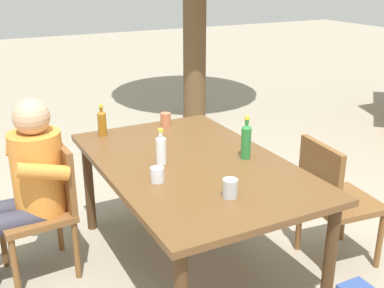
% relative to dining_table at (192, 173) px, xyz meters
% --- Properties ---
extents(ground_plane, '(24.00, 24.00, 0.00)m').
position_rel_dining_table_xyz_m(ground_plane, '(0.00, 0.00, -0.68)').
color(ground_plane, gray).
extents(dining_table, '(1.74, 1.09, 0.76)m').
position_rel_dining_table_xyz_m(dining_table, '(0.00, 0.00, 0.00)').
color(dining_table, brown).
rests_on(dining_table, ground_plane).
extents(chair_near_left, '(0.47, 0.47, 0.87)m').
position_rel_dining_table_xyz_m(chair_near_left, '(-0.40, -0.85, -0.19)').
color(chair_near_left, brown).
rests_on(chair_near_left, ground_plane).
extents(chair_far_right, '(0.49, 0.49, 0.87)m').
position_rel_dining_table_xyz_m(chair_far_right, '(0.38, 0.85, -0.19)').
color(chair_far_right, brown).
rests_on(chair_far_right, ground_plane).
extents(person_in_white_shirt, '(0.47, 0.62, 1.18)m').
position_rel_dining_table_xyz_m(person_in_white_shirt, '(-0.39, -0.96, -0.02)').
color(person_in_white_shirt, orange).
rests_on(person_in_white_shirt, ground_plane).
extents(bottle_clear, '(0.06, 0.06, 0.23)m').
position_rel_dining_table_xyz_m(bottle_clear, '(-0.07, -0.18, 0.18)').
color(bottle_clear, white).
rests_on(bottle_clear, dining_table).
extents(bottle_green, '(0.06, 0.06, 0.28)m').
position_rel_dining_table_xyz_m(bottle_green, '(0.10, 0.33, 0.20)').
color(bottle_green, '#287A38').
rests_on(bottle_green, dining_table).
extents(bottle_amber, '(0.06, 0.06, 0.23)m').
position_rel_dining_table_xyz_m(bottle_amber, '(-0.74, -0.35, 0.18)').
color(bottle_amber, '#996019').
rests_on(bottle_amber, dining_table).
extents(cup_glass, '(0.08, 0.08, 0.09)m').
position_rel_dining_table_xyz_m(cup_glass, '(0.17, -0.31, 0.12)').
color(cup_glass, silver).
rests_on(cup_glass, dining_table).
extents(cup_steel, '(0.08, 0.08, 0.10)m').
position_rel_dining_table_xyz_m(cup_steel, '(0.53, -0.04, 0.13)').
color(cup_steel, '#B2B7BC').
rests_on(cup_steel, dining_table).
extents(cup_terracotta, '(0.08, 0.08, 0.10)m').
position_rel_dining_table_xyz_m(cup_terracotta, '(-0.75, 0.16, 0.13)').
color(cup_terracotta, '#BC6B47').
rests_on(cup_terracotta, dining_table).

